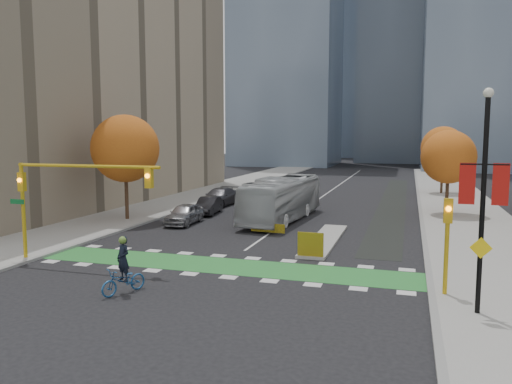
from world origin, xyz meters
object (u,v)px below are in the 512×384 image
Objects in this scene: hazard_board at (310,244)px; banner_lamppost at (483,192)px; tree_west at (125,149)px; parked_car_d at (253,191)px; cyclist at (124,275)px; traffic_signal_west at (63,186)px; parked_car_a at (184,214)px; bus at (282,199)px; parked_car_b at (208,206)px; tree_east_far at (443,148)px; parked_car_c at (219,197)px; traffic_signal_east at (447,232)px; tree_east_near at (449,157)px.

hazard_board is 10.76m from banner_lamppost.
tree_west is 1.37× the size of parked_car_d.
hazard_board is 0.57× the size of cyclist.
tree_west is 13.25m from traffic_signal_west.
parked_car_d is at bearing 86.51° from parked_car_a.
bus is at bearing -68.91° from parked_car_d.
traffic_signal_west is at bearing -99.04° from parked_car_b.
bus is 7.72m from parked_car_a.
tree_east_far is 1.76× the size of parked_car_b.
bus is at bearing -35.52° from parked_car_c.
traffic_signal_west is at bearing -158.45° from hazard_board.
traffic_signal_east is (6.50, -4.71, 1.93)m from hazard_board.
parked_car_b is at bearing 126.39° from cyclist.
tree_east_far reaches higher than hazard_board.
traffic_signal_east reaches higher than cyclist.
traffic_signal_west is (-19.93, -22.51, -0.83)m from tree_east_near.
parked_car_c is 0.95× the size of parked_car_d.
tree_east_far is 1.27× the size of parked_car_d.
hazard_board reaches higher than parked_car_b.
tree_east_far is 26.56m from parked_car_c.
banner_lamppost is at bearing -40.13° from parked_car_a.
tree_east_far is at bearing 50.82° from parked_car_a.
tree_east_near is at bearing 30.81° from bus.
tree_west reaches higher than traffic_signal_west.
tree_west is 26.01m from tree_east_near.
bus reaches higher than parked_car_b.
parked_car_b is (-17.71, 17.42, -2.02)m from traffic_signal_east.
parked_car_a is 1.04× the size of parked_car_b.
tree_west is 35.73m from tree_east_far.
hazard_board is 0.11× the size of bus.
hazard_board is at bearing 144.08° from traffic_signal_east.
tree_west is at bearing 150.93° from traffic_signal_east.
traffic_signal_east is 0.72× the size of parked_car_c.
traffic_signal_west is 19.54m from banner_lamppost.
parked_car_d is at bearing 121.27° from traffic_signal_east.
parked_car_d is (-6.24, 12.03, -0.87)m from bus.
parked_car_a is (0.86, 12.43, -3.27)m from traffic_signal_west.
bus reaches higher than cyclist.
banner_lamppost is at bearing -41.79° from hazard_board.
hazard_board is at bearing -64.31° from bus.
tree_east_near is 30.08m from traffic_signal_west.
hazard_board is at bearing -25.99° from tree_west.
traffic_signal_west is 28.59m from parked_car_d.
banner_lamppost is 0.68× the size of bus.
tree_west reaches higher than cyclist.
banner_lamppost is 23.82m from parked_car_a.
traffic_signal_east is 1.67× the size of cyclist.
tree_east_near is (24.00, 10.00, -0.75)m from tree_west.
traffic_signal_east is at bearing -35.92° from hazard_board.
parked_car_c is at bearing 94.10° from parked_car_b.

